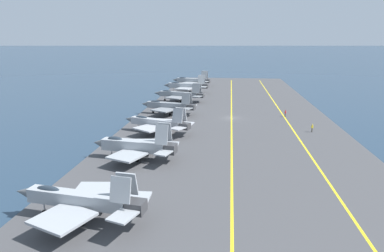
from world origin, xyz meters
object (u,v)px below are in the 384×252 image
(parked_jet_seventh, at_px, (186,86))
(crew_red_vest, at_px, (285,113))
(parked_jet_third, at_px, (135,146))
(parked_jet_fifth, at_px, (169,106))
(parked_jet_fourth, at_px, (158,123))
(parked_jet_second, at_px, (81,200))
(parked_jet_sixth, at_px, (180,94))
(parked_jet_eighth, at_px, (192,80))
(crew_yellow_vest, at_px, (312,128))

(parked_jet_seventh, bearing_deg, crew_red_vest, -140.58)
(parked_jet_third, distance_m, parked_jet_fifth, 35.71)
(parked_jet_seventh, bearing_deg, parked_jet_fourth, -179.01)
(parked_jet_second, xyz_separation_m, parked_jet_sixth, (75.64, -0.11, -0.12))
(parked_jet_sixth, xyz_separation_m, parked_jet_eighth, (38.32, 0.34, -0.03))
(parked_jet_fourth, distance_m, crew_red_vest, 35.67)
(parked_jet_third, bearing_deg, parked_jet_sixth, 0.51)
(parked_jet_sixth, bearing_deg, parked_jet_second, 179.92)
(parked_jet_third, bearing_deg, crew_red_vest, -40.10)
(crew_yellow_vest, bearing_deg, parked_jet_fifth, 67.22)
(parked_jet_third, bearing_deg, parked_jet_eighth, 0.51)
(parked_jet_third, xyz_separation_m, parked_jet_eighth, (93.55, 0.83, -0.02))
(parked_jet_seventh, relative_size, crew_red_vest, 9.59)
(parked_jet_fifth, xyz_separation_m, parked_jet_eighth, (57.85, 0.24, -0.05))
(parked_jet_second, bearing_deg, parked_jet_seventh, 0.02)
(parked_jet_eighth, bearing_deg, crew_red_vest, -151.56)
(parked_jet_sixth, bearing_deg, parked_jet_fifth, 179.69)
(parked_jet_second, height_order, parked_jet_eighth, parked_jet_eighth)
(parked_jet_sixth, bearing_deg, parked_jet_seventh, 0.46)
(parked_jet_fourth, relative_size, parked_jet_sixth, 0.94)
(parked_jet_eighth, bearing_deg, parked_jet_sixth, -179.49)
(parked_jet_fifth, bearing_deg, crew_yellow_vest, -112.78)
(parked_jet_seventh, distance_m, crew_yellow_vest, 62.85)
(parked_jet_third, height_order, parked_jet_fourth, parked_jet_third)
(parked_jet_sixth, height_order, crew_red_vest, parked_jet_sixth)
(parked_jet_sixth, bearing_deg, parked_jet_third, -179.49)
(parked_jet_seventh, bearing_deg, parked_jet_sixth, -179.54)
(parked_jet_fifth, bearing_deg, parked_jet_sixth, -0.31)
(parked_jet_eighth, bearing_deg, parked_jet_seventh, -179.44)
(parked_jet_second, xyz_separation_m, parked_jet_eighth, (113.95, 0.23, -0.15))
(parked_jet_sixth, height_order, parked_jet_seventh, parked_jet_seventh)
(parked_jet_fourth, xyz_separation_m, crew_red_vest, (19.26, -29.99, -1.31))
(parked_jet_fifth, xyz_separation_m, parked_jet_seventh, (38.00, 0.04, 0.35))
(parked_jet_sixth, xyz_separation_m, crew_yellow_vest, (-34.02, -34.38, -1.40))
(parked_jet_fifth, height_order, parked_jet_eighth, parked_jet_eighth)
(parked_jet_seventh, height_order, parked_jet_eighth, parked_jet_seventh)
(parked_jet_fifth, height_order, crew_red_vest, parked_jet_fifth)
(parked_jet_eighth, height_order, crew_yellow_vest, parked_jet_eighth)
(parked_jet_seventh, bearing_deg, parked_jet_second, -179.98)
(parked_jet_seventh, distance_m, crew_red_vest, 48.81)
(parked_jet_seventh, relative_size, crew_yellow_vest, 9.71)
(parked_jet_seventh, bearing_deg, parked_jet_third, -179.50)
(parked_jet_third, height_order, crew_red_vest, parked_jet_third)
(parked_jet_sixth, bearing_deg, parked_jet_eighth, 0.51)
(parked_jet_fourth, bearing_deg, crew_red_vest, -57.29)
(parked_jet_second, bearing_deg, parked_jet_sixth, -0.08)
(parked_jet_seventh, bearing_deg, parked_jet_fifth, -179.94)
(crew_yellow_vest, bearing_deg, parked_jet_fourth, 97.57)
(parked_jet_fifth, bearing_deg, parked_jet_fourth, -177.16)
(parked_jet_eighth, xyz_separation_m, crew_red_vest, (-57.53, -31.17, -1.36))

